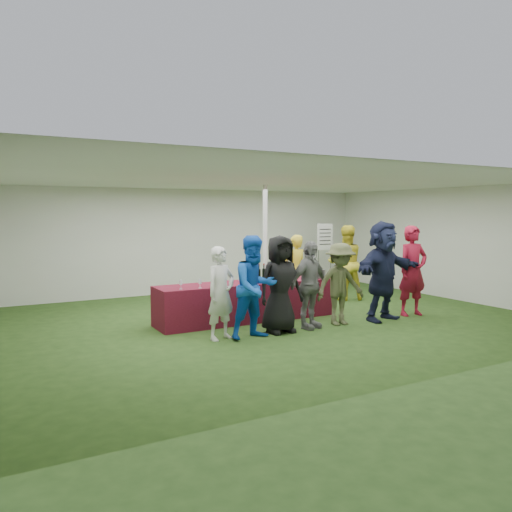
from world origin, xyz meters
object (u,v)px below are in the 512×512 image
serving_table (247,301)px  dump_bucket (319,274)px  customer_2 (280,284)px  customer_3 (309,285)px  staff_back (346,263)px  customer_4 (340,284)px  customer_5 (383,271)px  customer_0 (221,293)px  customer_6 (413,271)px  wine_list_sign (325,242)px  staff_pourer (295,271)px  customer_1 (255,287)px

serving_table → dump_bucket: bearing=-8.0°
customer_2 → customer_3: bearing=-0.3°
staff_back → customer_4: (-1.79, -2.06, -0.13)m
customer_3 → customer_5: (1.65, -0.12, 0.18)m
customer_0 → customer_2: bearing=-21.1°
dump_bucket → customer_6: 1.89m
wine_list_sign → customer_3: bearing=-130.2°
customer_4 → staff_pourer: bearing=87.2°
dump_bucket → staff_back: 1.91m
serving_table → wine_list_sign: bearing=32.8°
dump_bucket → customer_6: customer_6 is taller
customer_4 → customer_6: bearing=4.4°
customer_2 → customer_6: customer_6 is taller
customer_0 → customer_4: (2.40, -0.10, -0.00)m
customer_3 → customer_5: customer_5 is taller
dump_bucket → staff_pourer: (0.04, 0.96, -0.04)m
dump_bucket → customer_3: size_ratio=0.16×
customer_0 → customer_3: 1.73m
staff_pourer → customer_0: 3.23m
serving_table → customer_3: customer_3 is taller
customer_1 → customer_6: 3.71m
customer_5 → customer_6: (0.86, 0.06, -0.05)m
customer_3 → customer_6: size_ratio=0.87×
customer_0 → serving_table: bearing=27.7°
customer_1 → customer_2: 0.60m
customer_1 → customer_5: customer_5 is taller
serving_table → customer_3: 1.39m
wine_list_sign → customer_5: customer_5 is taller
customer_6 → customer_3: bearing=-174.9°
customer_0 → customer_4: size_ratio=1.01×
wine_list_sign → customer_6: bearing=-96.6°
customer_2 → customer_5: customer_5 is taller
customer_4 → customer_6: 1.85m
customer_4 → customer_5: (0.98, -0.09, 0.20)m
customer_1 → customer_6: size_ratio=0.94×
customer_1 → customer_2: customer_1 is taller
serving_table → staff_pourer: 1.82m
customer_3 → dump_bucket: bearing=30.5°
dump_bucket → staff_pourer: bearing=87.6°
staff_back → staff_pourer: bearing=19.4°
dump_bucket → serving_table: bearing=172.0°
customer_0 → staff_back: bearing=7.0°
customer_5 → wine_list_sign: bearing=59.6°
customer_0 → customer_2: 1.11m
customer_3 → customer_4: (0.67, -0.04, -0.03)m
customer_0 → customer_2: customer_2 is taller
dump_bucket → customer_6: (1.61, -0.99, 0.08)m
customer_3 → customer_6: 2.52m
dump_bucket → customer_4: customer_4 is taller
staff_pourer → customer_5: 2.14m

